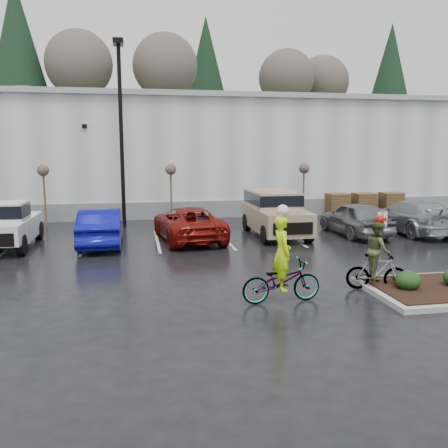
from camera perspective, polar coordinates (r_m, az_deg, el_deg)
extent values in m
plane|color=black|center=(13.62, 4.21, -8.15)|extent=(120.00, 120.00, 0.00)
cube|color=#B8BBBE|center=(34.73, -5.04, 8.23)|extent=(60.00, 15.00, 7.00)
cube|color=slate|center=(27.45, -3.43, 1.73)|extent=(60.00, 0.12, 1.00)
cube|color=#999B9E|center=(34.86, -5.12, 14.08)|extent=(60.50, 15.50, 0.30)
cube|color=#233B18|center=(57.67, -7.26, 8.06)|extent=(80.00, 25.00, 6.00)
cylinder|color=black|center=(24.58, -12.24, 10.02)|extent=(0.20, 0.20, 9.00)
cube|color=black|center=(25.09, -12.62, 20.58)|extent=(0.50, 1.00, 0.25)
cylinder|color=#442A1B|center=(26.12, -20.75, 2.76)|extent=(0.10, 0.10, 2.80)
sphere|color=#4C443D|center=(26.02, -20.94, 6.04)|extent=(0.60, 0.60, 0.60)
cylinder|color=#442A1B|center=(25.77, -6.37, 3.22)|extent=(0.10, 0.10, 2.80)
sphere|color=#4C443D|center=(25.66, -6.43, 6.55)|extent=(0.60, 0.60, 0.60)
cylinder|color=#442A1B|center=(27.35, 9.53, 3.49)|extent=(0.10, 0.10, 2.80)
sphere|color=#4C443D|center=(27.24, 9.61, 6.63)|extent=(0.60, 0.60, 0.60)
cube|color=#442A1B|center=(29.28, 13.43, 2.31)|extent=(1.20, 1.20, 1.35)
cube|color=#442A1B|center=(30.01, 16.40, 2.35)|extent=(1.20, 1.20, 1.35)
cube|color=#442A1B|center=(30.86, 19.39, 2.38)|extent=(1.20, 1.20, 1.35)
ellipsoid|color=black|center=(14.17, 21.25, -6.33)|extent=(0.70, 0.70, 0.52)
cylinder|color=gray|center=(14.92, 18.34, -2.70)|extent=(0.05, 0.05, 2.20)
cube|color=white|center=(14.78, 18.51, 0.53)|extent=(0.30, 0.02, 0.45)
cube|color=red|center=(14.77, 18.52, 0.53)|extent=(0.26, 0.02, 0.10)
imported|color=#0B0E81|center=(20.41, -14.54, -0.33)|extent=(1.67, 4.76, 1.57)
imported|color=maroon|center=(20.96, -4.31, 0.07)|extent=(3.04, 5.57, 1.48)
imported|color=slate|center=(22.93, 15.50, 0.67)|extent=(2.04, 4.70, 1.58)
imported|color=#999BA0|center=(24.43, 21.68, 0.86)|extent=(2.30, 5.50, 1.59)
imported|color=#3F3F44|center=(12.66, 6.91, -6.87)|extent=(2.19, 0.88, 1.13)
imported|color=#BFF10D|center=(12.47, 6.98, -3.46)|extent=(0.51, 0.75, 1.97)
sphere|color=silver|center=(12.28, 7.08, 1.57)|extent=(0.33, 0.33, 0.33)
imported|color=#3F3F44|center=(14.34, 17.91, -5.51)|extent=(1.74, 0.92, 1.05)
imported|color=#424B28|center=(14.19, 18.04, -2.97)|extent=(0.64, 0.89, 1.65)
sphere|color=#990C0C|center=(14.04, 18.21, 0.48)|extent=(0.27, 0.27, 0.27)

